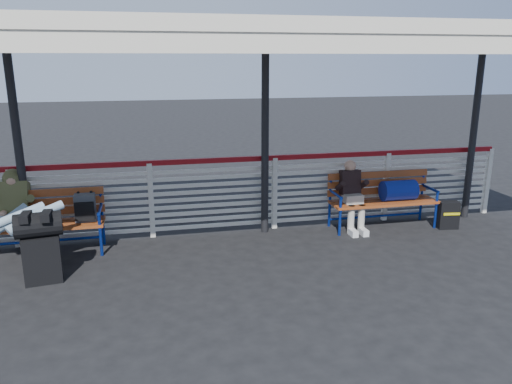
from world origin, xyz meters
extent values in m
plane|color=black|center=(0.00, 0.00, 0.00)|extent=(60.00, 60.00, 0.00)
cube|color=silver|center=(0.00, 1.90, 0.60)|extent=(12.00, 0.04, 1.04)
cube|color=maroon|center=(0.00, 1.90, 1.20)|extent=(12.00, 0.06, 0.08)
cube|color=silver|center=(6.00, 1.90, 0.60)|extent=(0.08, 0.08, 1.20)
cube|color=silver|center=(0.00, 0.90, 3.08)|extent=(12.60, 3.60, 0.16)
cube|color=silver|center=(0.00, -0.85, 2.95)|extent=(12.60, 0.06, 0.30)
cylinder|color=black|center=(-1.80, 1.75, 1.50)|extent=(0.12, 0.12, 3.00)
cylinder|color=black|center=(1.80, 1.75, 1.50)|extent=(0.12, 0.12, 3.00)
cylinder|color=black|center=(5.50, 1.75, 1.50)|extent=(0.12, 0.12, 3.00)
cube|color=black|center=(-1.39, 0.50, 0.30)|extent=(0.48, 0.33, 0.61)
cylinder|color=black|center=(-1.39, 0.50, 0.77)|extent=(0.60, 0.39, 0.31)
cube|color=#A0471E|center=(-1.59, 1.45, 0.45)|extent=(1.80, 0.50, 0.04)
cube|color=#A0471E|center=(-1.59, 1.71, 0.72)|extent=(1.80, 0.10, 0.40)
cylinder|color=navy|center=(-0.74, 1.25, 0.23)|extent=(0.04, 0.04, 0.45)
cylinder|color=navy|center=(-0.74, 1.72, 0.45)|extent=(0.04, 0.04, 0.90)
cube|color=#45494C|center=(-0.94, 1.47, 0.67)|extent=(0.29, 0.18, 0.40)
cube|color=#A0471E|center=(3.78, 1.51, 0.45)|extent=(1.80, 0.50, 0.04)
cube|color=#A0471E|center=(3.78, 1.77, 0.72)|extent=(1.80, 0.10, 0.40)
cylinder|color=navy|center=(2.93, 1.31, 0.23)|extent=(0.04, 0.04, 0.45)
cylinder|color=navy|center=(4.63, 1.31, 0.23)|extent=(0.04, 0.04, 0.45)
cylinder|color=navy|center=(2.93, 1.78, 0.45)|extent=(0.04, 0.04, 0.90)
cylinder|color=navy|center=(4.63, 1.78, 0.45)|extent=(0.04, 0.04, 0.90)
cylinder|color=navy|center=(4.03, 1.51, 0.64)|extent=(0.57, 0.34, 0.34)
cube|color=#94AFC7|center=(-1.94, 1.50, 0.54)|extent=(0.36, 0.26, 0.18)
cube|color=brown|center=(-1.94, 1.70, 0.80)|extent=(0.42, 0.38, 0.53)
sphere|color=brown|center=(-1.94, 1.80, 1.08)|extent=(0.28, 0.28, 0.28)
sphere|color=tan|center=(-1.94, 1.76, 1.07)|extent=(0.21, 0.21, 0.21)
cube|color=black|center=(-1.51, 0.44, 0.89)|extent=(0.11, 0.27, 0.10)
cube|color=black|center=(-1.27, 0.44, 0.89)|extent=(0.11, 0.27, 0.10)
cube|color=#B5B1A4|center=(3.23, 1.54, 0.53)|extent=(0.30, 0.24, 0.16)
cube|color=black|center=(3.23, 1.68, 0.78)|extent=(0.32, 0.23, 0.42)
sphere|color=tan|center=(3.23, 1.70, 1.05)|extent=(0.19, 0.19, 0.19)
cylinder|color=#B5B1A4|center=(3.14, 1.36, 0.24)|extent=(0.11, 0.11, 0.46)
cylinder|color=#B5B1A4|center=(3.32, 1.36, 0.24)|extent=(0.11, 0.11, 0.46)
cube|color=silver|center=(3.14, 1.26, 0.05)|extent=(0.10, 0.24, 0.10)
cube|color=silver|center=(3.32, 1.26, 0.05)|extent=(0.10, 0.24, 0.10)
cube|color=black|center=(4.83, 1.26, 0.23)|extent=(0.35, 0.23, 0.46)
cube|color=yellow|center=(4.83, 1.16, 0.28)|extent=(0.28, 0.06, 0.04)
camera|label=1|loc=(-0.02, -5.80, 2.75)|focal=35.00mm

